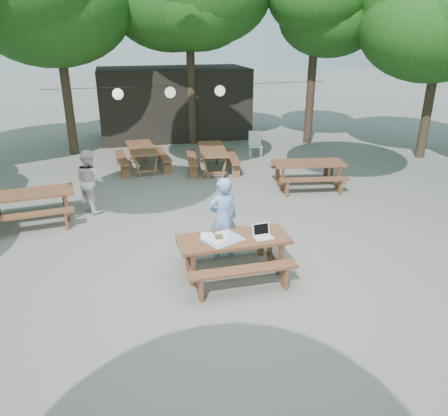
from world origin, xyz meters
TOP-DOWN VIEW (x-y plane):
  - ground at (0.00, 0.00)m, footprint 80.00×80.00m
  - pavilion at (0.50, 10.50)m, footprint 6.00×3.00m
  - main_picnic_table at (-0.10, -1.19)m, footprint 2.00×1.58m
  - picnic_table_nw at (-4.07, 2.23)m, footprint 2.08×1.80m
  - picnic_table_ne at (3.24, 2.97)m, footprint 2.12×1.86m
  - picnic_table_far_w at (-1.21, 5.90)m, footprint 1.72×2.05m
  - picnic_table_far_e at (0.95, 5.18)m, footprint 1.81×2.09m
  - woman at (-0.11, -0.43)m, footprint 0.64×0.46m
  - second_person at (-2.70, 2.68)m, footprint 0.92×0.96m
  - plastic_chair at (2.80, 6.46)m, footprint 0.50×0.50m
  - laptop at (0.41, -1.28)m, footprint 0.35×0.29m
  - tabletop_clutter at (-0.33, -1.18)m, footprint 0.82×0.77m
  - paper_lanterns at (-0.19, 6.00)m, footprint 9.00×0.34m

SIDE VIEW (x-z plane):
  - ground at x=0.00m, z-range 0.00..0.00m
  - plastic_chair at x=2.80m, z-range -0.19..0.71m
  - main_picnic_table at x=-0.10m, z-range 0.01..0.76m
  - picnic_table_nw at x=-4.07m, z-range 0.01..0.76m
  - picnic_table_ne at x=3.24m, z-range 0.01..0.76m
  - picnic_table_far_w at x=-1.21m, z-range 0.01..0.76m
  - picnic_table_far_e at x=0.95m, z-range 0.01..0.76m
  - tabletop_clutter at x=-0.33m, z-range 0.72..0.80m
  - second_person at x=-2.70m, z-range 0.00..1.55m
  - laptop at x=0.41m, z-range 0.69..0.93m
  - woman at x=-0.11m, z-range 0.00..1.64m
  - pavilion at x=0.50m, z-range 0.00..2.80m
  - paper_lanterns at x=-0.19m, z-range 2.21..2.59m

